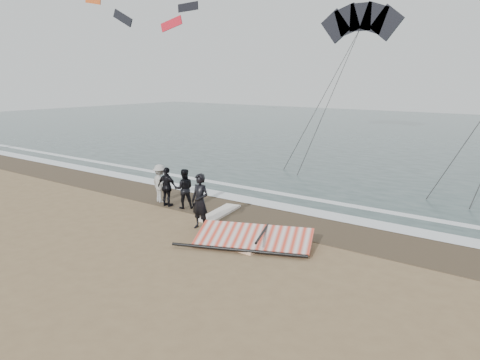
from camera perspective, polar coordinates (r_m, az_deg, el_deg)
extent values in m
plane|color=#8C704C|center=(13.39, -6.56, -9.14)|extent=(120.00, 120.00, 0.00)
cube|color=#233838|center=(43.13, 25.25, 4.75)|extent=(120.00, 54.00, 0.02)
cube|color=#4C3D2B|center=(16.74, 4.11, -4.61)|extent=(120.00, 2.80, 0.01)
cube|color=white|center=(17.88, 6.56, -3.48)|extent=(120.00, 0.90, 0.01)
cube|color=white|center=(19.31, 9.12, -2.35)|extent=(120.00, 0.45, 0.01)
imported|color=black|center=(15.35, -4.90, -2.63)|extent=(0.68, 0.45, 1.85)
cube|color=silver|center=(14.29, 3.02, -7.46)|extent=(0.68, 2.26, 0.09)
cube|color=white|center=(17.15, -2.44, -4.03)|extent=(1.07, 2.37, 0.10)
imported|color=black|center=(17.85, -6.84, -1.06)|extent=(0.94, 0.93, 1.53)
imported|color=black|center=(18.20, -8.87, -0.84)|extent=(0.93, 0.44, 1.54)
imported|color=#A3A29E|center=(18.89, -9.70, -0.40)|extent=(1.10, 0.82, 1.53)
cube|color=black|center=(14.58, 2.40, -7.04)|extent=(2.38, 1.41, 0.09)
cube|color=#EC3F27|center=(13.93, 1.68, -6.88)|extent=(3.68, 2.53, 0.36)
cylinder|color=black|center=(13.40, -0.27, -8.53)|extent=(3.71, 1.60, 0.09)
cylinder|color=black|center=(13.72, 2.72, -6.53)|extent=(0.72, 1.61, 0.07)
cylinder|color=#262626|center=(31.09, 10.70, 11.03)|extent=(0.04, 0.04, 15.84)
cylinder|color=#262626|center=(30.38, 11.48, 10.97)|extent=(0.04, 0.04, 16.80)
cube|color=black|center=(55.22, -14.10, 18.61)|extent=(3.10, 0.12, 2.10)
cube|color=red|center=(52.53, -8.37, 18.31)|extent=(3.13, 0.12, 1.56)
cube|color=black|center=(56.54, -6.36, 20.23)|extent=(3.03, 0.12, 1.00)
cube|color=#D85019|center=(66.24, -17.48, 20.21)|extent=(3.11, 0.12, 1.41)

